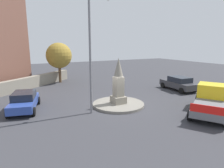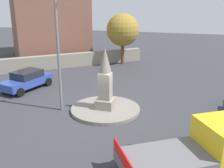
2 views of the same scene
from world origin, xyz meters
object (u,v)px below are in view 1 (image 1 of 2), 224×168
monument (118,83)px  truck_yellow_far_side (212,100)px  streetlamp (90,42)px  car_blue_passing (24,101)px  car_dark_grey_near_island (179,83)px  tree_near_wall (59,56)px

monument → truck_yellow_far_side: (5.41, -4.63, -1.00)m
monument → streetlamp: bearing=-166.9°
truck_yellow_far_side → monument: bearing=139.4°
streetlamp → truck_yellow_far_side: size_ratio=1.55×
car_blue_passing → truck_yellow_far_side: (12.39, -7.01, 0.19)m
streetlamp → car_blue_passing: 6.89m
streetlamp → truck_yellow_far_side: (8.08, -4.01, -4.26)m
truck_yellow_far_side → streetlamp: bearing=153.6°
car_dark_grey_near_island → car_blue_passing: bearing=177.2°
car_dark_grey_near_island → truck_yellow_far_side: 7.03m
streetlamp → car_dark_grey_near_island: size_ratio=1.95×
monument → car_blue_passing: bearing=161.2°
streetlamp → tree_near_wall: bearing=86.4°
car_blue_passing → monument: bearing=-18.8°
car_blue_passing → tree_near_wall: 11.49m
streetlamp → car_dark_grey_near_island: streetlamp is taller
monument → car_dark_grey_near_island: (8.65, 1.61, -1.15)m
monument → streetlamp: streetlamp is taller
car_dark_grey_near_island → tree_near_wall: size_ratio=0.86×
streetlamp → car_dark_grey_near_island: bearing=11.2°
car_dark_grey_near_island → truck_yellow_far_side: size_ratio=0.79×
car_dark_grey_near_island → tree_near_wall: (-10.52, 10.67, 2.76)m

